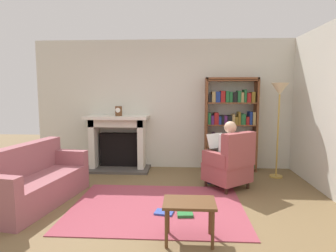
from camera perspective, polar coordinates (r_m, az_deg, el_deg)
ground at (r=3.91m, az=-2.59°, el=-17.58°), size 14.00×14.00×0.00m
back_wall at (r=6.11m, az=-0.21°, el=4.28°), size 5.60×0.10×2.70m
side_wall_right at (r=5.32m, az=28.69°, el=3.09°), size 0.10×5.20×2.70m
area_rug at (r=4.19m, az=-2.15°, el=-15.82°), size 2.40×1.80×0.01m
fireplace at (r=6.09m, az=-9.89°, el=-2.97°), size 1.32×0.64×1.13m
mantel_clock at (r=5.91m, az=-9.82°, el=2.95°), size 0.14×0.14×0.20m
bookshelf at (r=6.00m, az=12.37°, el=0.07°), size 1.05×0.32×1.91m
armchair_reading at (r=4.91m, az=12.29°, el=-7.41°), size 0.89×0.88×0.97m
seated_reader at (r=4.94m, az=11.35°, el=-4.95°), size 0.56×0.59×1.14m
sofa_floral at (r=4.64m, az=-25.15°, el=-10.07°), size 0.99×1.79×0.85m
side_table at (r=3.20m, az=4.28°, el=-15.93°), size 0.56×0.39×0.45m
scattered_books at (r=3.93m, az=1.38°, el=-17.03°), size 0.52×0.26×0.04m
floor_lamp at (r=5.71m, az=21.34°, el=5.31°), size 0.32×0.32×1.78m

